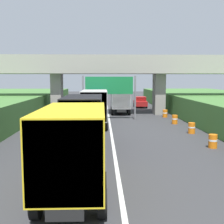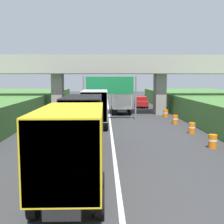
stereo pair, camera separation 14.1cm
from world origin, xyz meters
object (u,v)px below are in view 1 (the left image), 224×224
car_red (140,102)px  car_silver (97,98)px  truck_black (84,119)px  overhead_highway_sign (109,88)px  construction_barrel_5 (165,113)px  truck_white (120,98)px  truck_yellow (75,144)px  construction_barrel_4 (175,119)px  truck_blue (95,106)px  construction_barrel_2 (213,141)px  construction_barrel_3 (192,128)px

car_red → car_silver: same height
truck_black → car_silver: bearing=89.7°
truck_black → car_silver: 36.08m
car_silver → overhead_highway_sign: bearing=-85.8°
construction_barrel_5 → car_red: bearing=96.8°
truck_white → truck_yellow: size_ratio=1.00×
construction_barrel_4 → truck_white: bearing=117.3°
truck_blue → car_red: 19.12m
construction_barrel_2 → construction_barrel_3: 5.05m
overhead_highway_sign → truck_black: 13.12m
car_silver → construction_barrel_4: size_ratio=4.56×
truck_white → overhead_highway_sign: bearing=-103.3°
overhead_highway_sign → truck_yellow: size_ratio=0.81×
overhead_highway_sign → truck_yellow: 20.28m
overhead_highway_sign → construction_barrel_5: size_ratio=6.53×
truck_black → construction_barrel_4: bearing=49.4°
truck_white → construction_barrel_5: truck_white is taller
truck_yellow → construction_barrel_4: size_ratio=8.11×
truck_black → car_silver: truck_black is taller
truck_black → construction_barrel_4: size_ratio=8.11×
truck_blue → truck_yellow: same height
truck_blue → car_silver: 27.32m
truck_white → car_red: (3.68, 7.19, -1.08)m
truck_yellow → car_red: size_ratio=1.78×
car_silver → truck_yellow: bearing=-90.1°
truck_yellow → car_red: 34.63m
overhead_highway_sign → construction_barrel_5: (6.63, 1.99, -3.06)m
overhead_highway_sign → truck_white: overhead_highway_sign is taller
construction_barrel_5 → construction_barrel_4: bearing=-91.3°
construction_barrel_5 → truck_yellow: bearing=-110.8°
construction_barrel_4 → truck_black: bearing=-130.6°
overhead_highway_sign → car_red: size_ratio=1.43×
construction_barrel_3 → truck_black: bearing=-150.9°
overhead_highway_sign → construction_barrel_2: 14.98m
truck_blue → construction_barrel_4: size_ratio=8.11×
construction_barrel_2 → car_red: bearing=92.7°
car_silver → construction_barrel_5: (8.35, -21.19, -0.40)m
truck_white → construction_barrel_3: 15.60m
construction_barrel_4 → construction_barrel_5: size_ratio=1.00×
truck_white → construction_barrel_4: bearing=-62.7°
truck_white → construction_barrel_3: bearing=-70.8°
car_silver → truck_blue: bearing=-89.5°
construction_barrel_4 → construction_barrel_3: bearing=-88.4°
truck_white → construction_barrel_3: (5.11, -14.67, -1.47)m
car_silver → construction_barrel_5: bearing=-68.5°
construction_barrel_2 → construction_barrel_4: (0.03, 10.09, 0.00)m
car_red → construction_barrel_3: 21.91m
truck_black → truck_white: size_ratio=1.00×
construction_barrel_4 → car_silver: bearing=107.4°
truck_blue → construction_barrel_2: 12.13m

